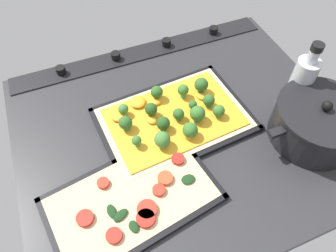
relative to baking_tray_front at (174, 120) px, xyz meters
The scene contains 8 objects.
ground_plane 3.87cm from the baking_tray_front, 111.51° to the left, with size 83.04×70.55×3.00cm, color #28282B.
stove_control_panel 28.65cm from the baking_tray_front, 92.48° to the right, with size 79.72×7.00×2.60cm.
baking_tray_front is the anchor object (origin of this frame).
broccoli_pizza 1.81cm from the baking_tray_front, ahead, with size 37.13×25.86×5.99cm.
baking_tray_back 23.83cm from the baking_tray_front, 44.64° to the left, with size 39.30×26.93×1.30cm.
veggie_pizza_back 23.93cm from the baking_tray_front, 45.38° to the left, with size 36.55×24.18×1.90cm.
cooking_pot 34.74cm from the baking_tray_front, 150.34° to the left, with size 28.15×21.37×12.44cm.
oil_bottle 33.31cm from the baking_tray_front, 168.29° to the left, with size 5.70×5.70×20.07cm.
Camera 1 is at (21.59, 42.42, 64.48)cm, focal length 33.43 mm.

